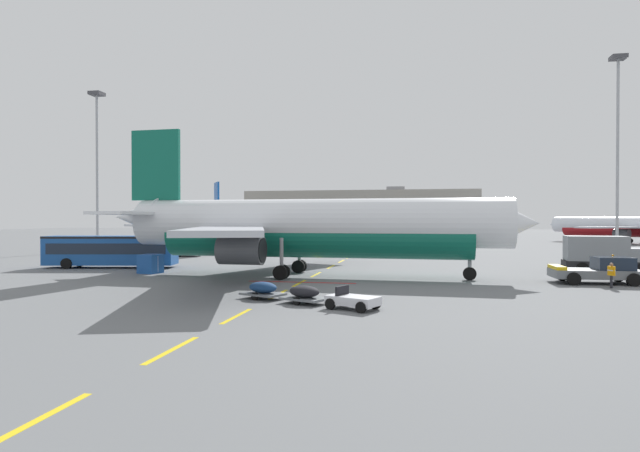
{
  "coord_description": "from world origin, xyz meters",
  "views": [
    {
      "loc": [
        26.56,
        -15.41,
        4.56
      ],
      "look_at": [
        18.44,
        26.95,
        4.03
      ],
      "focal_mm": 29.76,
      "sensor_mm": 36.0,
      "label": 1
    }
  ],
  "objects_px": {
    "uld_cargo_container": "(150,264)",
    "catering_truck": "(187,242)",
    "airliner_mid_left": "(229,224)",
    "apron_light_mast_far": "(618,131)",
    "ground_crew_worker": "(611,274)",
    "pushback_tug": "(600,271)",
    "airliner_far_right": "(439,227)",
    "fuel_service_truck": "(605,254)",
    "apron_light_mast_near": "(97,151)",
    "apron_shuttle_bus": "(111,249)",
    "airliner_foreground": "(308,227)",
    "airliner_far_center": "(618,226)",
    "baggage_train": "(305,294)"
  },
  "relations": [
    {
      "from": "airliner_mid_left",
      "to": "apron_light_mast_far",
      "type": "xyz_separation_m",
      "value": [
        55.98,
        -10.31,
        12.0
      ]
    },
    {
      "from": "apron_light_mast_near",
      "to": "airliner_far_center",
      "type": "bearing_deg",
      "value": 26.13
    },
    {
      "from": "airliner_mid_left",
      "to": "apron_shuttle_bus",
      "type": "distance_m",
      "value": 38.43
    },
    {
      "from": "airliner_foreground",
      "to": "catering_truck",
      "type": "relative_size",
      "value": 4.85
    },
    {
      "from": "pushback_tug",
      "to": "catering_truck",
      "type": "relative_size",
      "value": 0.85
    },
    {
      "from": "apron_light_mast_near",
      "to": "apron_light_mast_far",
      "type": "xyz_separation_m",
      "value": [
        70.88,
        3.73,
        1.26
      ]
    },
    {
      "from": "airliner_far_center",
      "to": "uld_cargo_container",
      "type": "bearing_deg",
      "value": -130.74
    },
    {
      "from": "uld_cargo_container",
      "to": "catering_truck",
      "type": "bearing_deg",
      "value": 107.2
    },
    {
      "from": "airliner_foreground",
      "to": "airliner_far_right",
      "type": "height_order",
      "value": "airliner_foreground"
    },
    {
      "from": "ground_crew_worker",
      "to": "apron_light_mast_far",
      "type": "distance_m",
      "value": 40.04
    },
    {
      "from": "airliner_far_right",
      "to": "apron_shuttle_bus",
      "type": "xyz_separation_m",
      "value": [
        -32.52,
        -68.86,
        -1.21
      ]
    },
    {
      "from": "apron_shuttle_bus",
      "to": "baggage_train",
      "type": "bearing_deg",
      "value": -37.69
    },
    {
      "from": "airliner_mid_left",
      "to": "ground_crew_worker",
      "type": "bearing_deg",
      "value": -46.03
    },
    {
      "from": "fuel_service_truck",
      "to": "ground_crew_worker",
      "type": "relative_size",
      "value": 4.25
    },
    {
      "from": "fuel_service_truck",
      "to": "apron_light_mast_far",
      "type": "bearing_deg",
      "value": 69.61
    },
    {
      "from": "pushback_tug",
      "to": "apron_light_mast_near",
      "type": "bearing_deg",
      "value": 153.84
    },
    {
      "from": "fuel_service_truck",
      "to": "ground_crew_worker",
      "type": "height_order",
      "value": "fuel_service_truck"
    },
    {
      "from": "airliner_foreground",
      "to": "apron_shuttle_bus",
      "type": "distance_m",
      "value": 20.38
    },
    {
      "from": "catering_truck",
      "to": "fuel_service_truck",
      "type": "xyz_separation_m",
      "value": [
        44.57,
        -13.85,
        0.0
      ]
    },
    {
      "from": "airliner_far_center",
      "to": "baggage_train",
      "type": "bearing_deg",
      "value": -117.63
    },
    {
      "from": "pushback_tug",
      "to": "airliner_mid_left",
      "type": "bearing_deg",
      "value": 135.67
    },
    {
      "from": "catering_truck",
      "to": "apron_light_mast_near",
      "type": "distance_m",
      "value": 22.56
    },
    {
      "from": "airliner_far_center",
      "to": "apron_shuttle_bus",
      "type": "height_order",
      "value": "airliner_far_center"
    },
    {
      "from": "airliner_far_center",
      "to": "uld_cargo_container",
      "type": "xyz_separation_m",
      "value": [
        -59.66,
        -69.26,
        -2.44
      ]
    },
    {
      "from": "ground_crew_worker",
      "to": "pushback_tug",
      "type": "bearing_deg",
      "value": 88.37
    },
    {
      "from": "pushback_tug",
      "to": "fuel_service_truck",
      "type": "bearing_deg",
      "value": 70.4
    },
    {
      "from": "pushback_tug",
      "to": "airliner_mid_left",
      "type": "height_order",
      "value": "airliner_mid_left"
    },
    {
      "from": "pushback_tug",
      "to": "apron_light_mast_near",
      "type": "height_order",
      "value": "apron_light_mast_near"
    },
    {
      "from": "apron_shuttle_bus",
      "to": "fuel_service_truck",
      "type": "distance_m",
      "value": 44.31
    },
    {
      "from": "airliner_mid_left",
      "to": "uld_cargo_container",
      "type": "distance_m",
      "value": 43.36
    },
    {
      "from": "apron_shuttle_bus",
      "to": "apron_light_mast_near",
      "type": "height_order",
      "value": "apron_light_mast_near"
    },
    {
      "from": "ground_crew_worker",
      "to": "uld_cargo_container",
      "type": "xyz_separation_m",
      "value": [
        -34.99,
        3.17,
        -0.16
      ]
    },
    {
      "from": "airliner_far_right",
      "to": "apron_light_mast_near",
      "type": "xyz_separation_m",
      "value": [
        -50.12,
        -44.61,
        11.52
      ]
    },
    {
      "from": "airliner_foreground",
      "to": "ground_crew_worker",
      "type": "height_order",
      "value": "airliner_foreground"
    },
    {
      "from": "airliner_foreground",
      "to": "apron_light_mast_near",
      "type": "distance_m",
      "value": 48.07
    },
    {
      "from": "airliner_mid_left",
      "to": "catering_truck",
      "type": "xyz_separation_m",
      "value": [
        2.3,
        -20.97,
        -2.1
      ]
    },
    {
      "from": "apron_light_mast_near",
      "to": "apron_light_mast_far",
      "type": "relative_size",
      "value": 0.91
    },
    {
      "from": "apron_shuttle_bus",
      "to": "ground_crew_worker",
      "type": "xyz_separation_m",
      "value": [
        41.2,
        -7.22,
        -0.79
      ]
    },
    {
      "from": "baggage_train",
      "to": "airliner_foreground",
      "type": "bearing_deg",
      "value": 101.45
    },
    {
      "from": "uld_cargo_container",
      "to": "baggage_train",
      "type": "bearing_deg",
      "value": -39.3
    },
    {
      "from": "airliner_far_center",
      "to": "pushback_tug",
      "type": "bearing_deg",
      "value": -109.4
    },
    {
      "from": "airliner_mid_left",
      "to": "airliner_far_center",
      "type": "xyz_separation_m",
      "value": [
        68.57,
        26.92,
        -0.5
      ]
    },
    {
      "from": "airliner_far_center",
      "to": "apron_light_mast_far",
      "type": "height_order",
      "value": "apron_light_mast_far"
    },
    {
      "from": "catering_truck",
      "to": "fuel_service_truck",
      "type": "relative_size",
      "value": 1.0
    },
    {
      "from": "fuel_service_truck",
      "to": "uld_cargo_container",
      "type": "bearing_deg",
      "value": -168.8
    },
    {
      "from": "airliner_foreground",
      "to": "baggage_train",
      "type": "distance_m",
      "value": 14.19
    },
    {
      "from": "baggage_train",
      "to": "apron_light_mast_far",
      "type": "distance_m",
      "value": 56.9
    },
    {
      "from": "airliner_far_right",
      "to": "apron_light_mast_far",
      "type": "relative_size",
      "value": 0.99
    },
    {
      "from": "airliner_far_right",
      "to": "fuel_service_truck",
      "type": "bearing_deg",
      "value": -79.9
    },
    {
      "from": "airliner_mid_left",
      "to": "baggage_train",
      "type": "bearing_deg",
      "value": -65.59
    }
  ]
}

